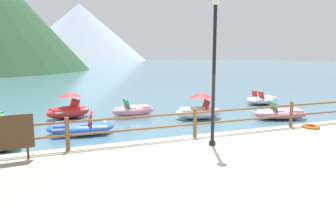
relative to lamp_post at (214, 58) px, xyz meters
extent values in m
plane|color=#477084|center=(-0.08, 39.47, -2.98)|extent=(200.00, 200.00, 0.00)
cube|color=#A39989|center=(-0.08, -2.73, -2.78)|extent=(28.00, 8.00, 0.40)
cylinder|color=brown|center=(-4.04, 1.02, -2.11)|extent=(0.12, 0.12, 0.95)
cylinder|color=brown|center=(-0.08, 1.02, -2.11)|extent=(0.12, 0.12, 0.95)
cylinder|color=brown|center=(3.89, 1.02, -2.11)|extent=(0.12, 0.12, 0.95)
cylinder|color=brown|center=(-0.08, 1.02, -1.77)|extent=(23.80, 0.07, 0.07)
cylinder|color=brown|center=(-0.08, 1.02, -2.15)|extent=(23.80, 0.07, 0.07)
cylinder|color=black|center=(0.00, 0.00, -0.56)|extent=(0.10, 0.10, 4.04)
sphere|color=silver|center=(0.00, 0.00, 1.58)|extent=(0.28, 0.28, 0.28)
cylinder|color=black|center=(0.00, 0.00, -2.52)|extent=(0.20, 0.20, 0.12)
cube|color=silver|center=(-5.46, 0.59, -1.83)|extent=(1.10, 0.12, 0.80)
cube|color=#4C331E|center=(-5.46, 0.58, -1.83)|extent=(1.18, 0.12, 0.88)
cylinder|color=#4C331E|center=(-5.05, 0.62, -2.41)|extent=(0.06, 0.06, 0.35)
torus|color=orange|center=(4.48, 0.62, -2.54)|extent=(0.61, 0.61, 0.09)
cube|color=yellow|center=(-5.93, 2.99, -2.54)|extent=(0.70, 1.01, 0.12)
ellipsoid|color=pink|center=(-0.60, 6.97, -2.70)|extent=(2.15, 1.15, 0.57)
cube|color=silver|center=(-0.60, 6.97, -2.60)|extent=(1.68, 0.94, 0.06)
cube|color=#339956|center=(-0.76, 6.74, -2.53)|extent=(0.41, 0.41, 0.08)
cube|color=#339956|center=(-0.94, 6.74, -2.31)|extent=(0.21, 0.40, 0.43)
cube|color=#339956|center=(-0.77, 7.18, -2.53)|extent=(0.41, 0.41, 0.08)
cube|color=#339956|center=(-0.95, 7.18, -2.31)|extent=(0.21, 0.40, 0.43)
cube|color=pink|center=(-0.02, 6.98, -2.54)|extent=(0.48, 0.79, 0.12)
ellipsoid|color=white|center=(2.18, 5.23, -2.69)|extent=(2.46, 1.64, 0.58)
cube|color=silver|center=(2.18, 5.23, -2.59)|extent=(1.93, 1.33, 0.06)
cube|color=red|center=(2.40, 5.42, -2.52)|extent=(0.48, 0.48, 0.08)
cube|color=red|center=(2.58, 5.38, -2.30)|extent=(0.29, 0.44, 0.43)
cube|color=red|center=(2.30, 4.96, -2.52)|extent=(0.48, 0.48, 0.08)
cube|color=red|center=(2.47, 4.92, -2.30)|extent=(0.29, 0.44, 0.43)
cube|color=white|center=(1.58, 5.37, -2.53)|extent=(0.67, 0.91, 0.12)
cone|color=red|center=(2.30, 5.21, -1.82)|extent=(1.33, 1.33, 0.22)
ellipsoid|color=white|center=(7.84, 7.78, -2.73)|extent=(2.27, 1.62, 0.50)
cube|color=silver|center=(7.84, 7.78, -2.64)|extent=(1.77, 1.32, 0.06)
cube|color=red|center=(7.72, 7.49, -2.57)|extent=(0.44, 0.44, 0.08)
cube|color=red|center=(7.54, 7.47, -2.35)|extent=(0.25, 0.42, 0.43)
cube|color=red|center=(7.65, 8.04, -2.57)|extent=(0.44, 0.44, 0.08)
cube|color=red|center=(7.47, 8.01, -2.35)|extent=(0.25, 0.42, 0.43)
cube|color=white|center=(8.42, 7.85, -2.58)|extent=(0.58, 1.01, 0.12)
ellipsoid|color=red|center=(-3.65, 7.61, -2.68)|extent=(2.37, 1.78, 0.60)
cube|color=silver|center=(-3.65, 7.61, -2.58)|extent=(1.87, 1.43, 0.06)
cube|color=red|center=(-3.58, 7.88, -2.51)|extent=(0.51, 0.51, 0.08)
cube|color=red|center=(-3.41, 7.94, -2.29)|extent=(0.33, 0.45, 0.43)
cube|color=red|center=(-3.43, 7.46, -2.51)|extent=(0.51, 0.51, 0.08)
cube|color=red|center=(-3.26, 7.52, -2.29)|extent=(0.33, 0.45, 0.43)
cube|color=red|center=(-4.20, 7.41, -2.52)|extent=(0.71, 0.90, 0.12)
cone|color=red|center=(-3.55, 7.65, -1.81)|extent=(1.37, 1.37, 0.22)
ellipsoid|color=blue|center=(-3.39, 4.34, -2.73)|extent=(2.70, 1.67, 0.49)
cube|color=silver|center=(-3.39, 4.34, -2.65)|extent=(2.12, 1.36, 0.06)
cube|color=red|center=(-3.17, 4.58, -2.58)|extent=(0.45, 0.45, 0.08)
cube|color=red|center=(-2.99, 4.56, -2.36)|extent=(0.26, 0.42, 0.43)
cube|color=red|center=(-3.24, 4.04, -2.58)|extent=(0.45, 0.45, 0.08)
cube|color=red|center=(-3.06, 4.02, -2.36)|extent=(0.26, 0.42, 0.43)
cube|color=blue|center=(-4.09, 4.43, -2.59)|extent=(0.68, 1.01, 0.12)
ellipsoid|color=pink|center=(5.82, 3.79, -2.73)|extent=(2.80, 1.97, 0.51)
cube|color=silver|center=(5.82, 3.79, -2.64)|extent=(2.20, 1.58, 0.06)
cube|color=#339956|center=(5.56, 3.63, -2.57)|extent=(0.51, 0.51, 0.08)
cube|color=#339956|center=(5.40, 3.69, -2.35)|extent=(0.33, 0.45, 0.43)
cube|color=#339956|center=(5.72, 4.08, -2.57)|extent=(0.51, 0.51, 0.08)
cube|color=#339956|center=(5.55, 4.14, -2.35)|extent=(0.33, 0.45, 0.43)
cube|color=pink|center=(6.49, 3.55, -2.58)|extent=(0.81, 0.97, 0.12)
cone|color=#284C2D|center=(-12.13, 66.07, 5.89)|extent=(28.70, 28.70, 17.74)
cone|color=#9EADBC|center=(10.14, 143.36, 9.95)|extent=(60.57, 60.57, 25.85)
camera|label=1|loc=(-4.41, -7.80, 0.11)|focal=32.92mm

